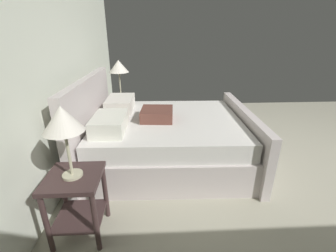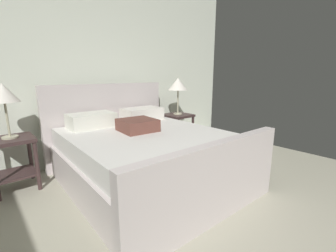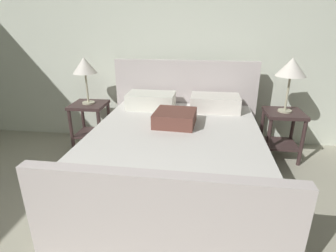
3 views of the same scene
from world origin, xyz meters
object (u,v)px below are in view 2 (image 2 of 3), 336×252
at_px(table_lamp_right, 178,85).
at_px(nightstand_right, 178,125).
at_px(bed, 144,154).
at_px(table_lamp_left, 3,94).
at_px(nightstand_left, 13,155).

bearing_deg(table_lamp_right, nightstand_right, -126.87).
xyz_separation_m(bed, table_lamp_left, (-1.23, 0.78, 0.73)).
distance_m(bed, table_lamp_left, 1.63).
distance_m(table_lamp_right, nightstand_left, 2.55).
bearing_deg(bed, table_lamp_left, 147.43).
bearing_deg(table_lamp_right, bed, -149.36).
distance_m(bed, nightstand_left, 1.46).
bearing_deg(table_lamp_right, table_lamp_left, 178.65).
bearing_deg(nightstand_right, table_lamp_right, 53.13).
relative_size(bed, nightstand_left, 3.60).
xyz_separation_m(nightstand_left, table_lamp_left, (-0.00, 0.00, 0.67)).
relative_size(nightstand_right, nightstand_left, 1.00).
distance_m(nightstand_right, table_lamp_left, 2.54).
bearing_deg(table_lamp_left, nightstand_left, -80.54).
bearing_deg(nightstand_right, bed, -149.36).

